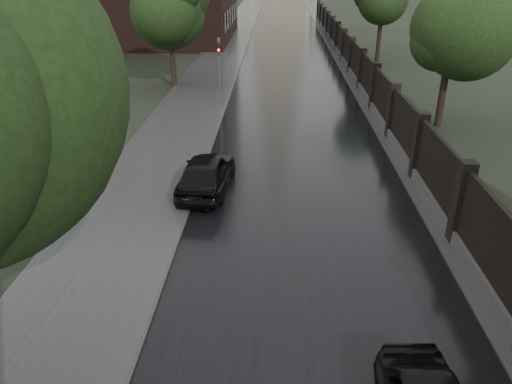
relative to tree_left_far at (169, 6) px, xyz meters
The scene contains 5 objects.
fence_right 13.44m from the tree_left_far, ahead, with size 0.45×75.72×2.70m.
tree_left_far is the anchor object (origin of this frame).
tree_right_b 17.45m from the tree_left_far, 27.30° to the right, with size 4.08×4.08×7.01m.
traffic_light 6.84m from the tree_left_far, 53.53° to the right, with size 0.16×0.32×4.00m.
hatchback_left 17.69m from the tree_left_far, 75.09° to the right, with size 1.73×4.29×1.46m, color black.
Camera 1 is at (-1.03, -3.66, 8.05)m, focal length 35.00 mm.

